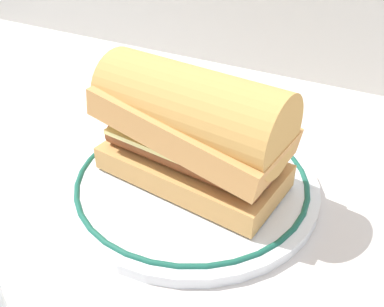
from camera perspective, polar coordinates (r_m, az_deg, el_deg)
The scene contains 3 objects.
ground_plane at distance 0.44m, azimuth 0.72°, elevation -7.60°, with size 1.50×1.50×0.00m, color beige.
plate at distance 0.47m, azimuth 0.00°, elevation -3.76°, with size 0.28×0.28×0.01m.
sausage_sandwich at distance 0.43m, azimuth 0.00°, elevation 3.60°, with size 0.21×0.12×0.13m.
Camera 1 is at (0.15, -0.29, 0.30)m, focal length 39.33 mm.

